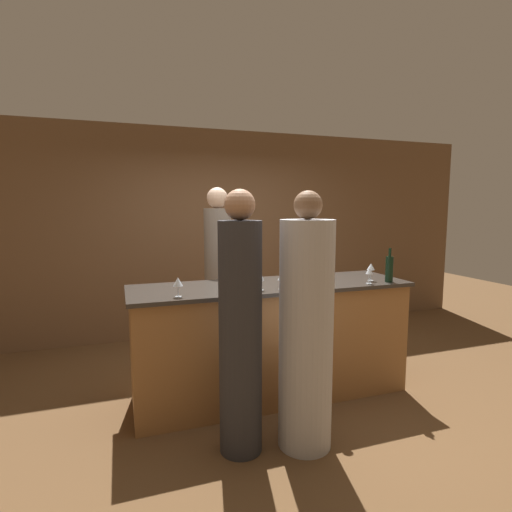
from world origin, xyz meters
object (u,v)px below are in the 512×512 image
bartender (218,282)px  wine_bottle_1 (298,274)px  wine_bottle_0 (389,269)px  guest_1 (306,332)px  ice_bucket (301,270)px  guest_0 (240,331)px

bartender → wine_bottle_1: bearing=111.6°
wine_bottle_1 → bartender: bearing=111.6°
wine_bottle_0 → wine_bottle_1: wine_bottle_0 is taller
guest_1 → bartender: bearing=97.9°
bartender → ice_bucket: bartender is taller
bartender → ice_bucket: size_ratio=10.43×
wine_bottle_0 → ice_bucket: bearing=147.4°
guest_1 → wine_bottle_1: guest_1 is taller
guest_0 → bartender: bearing=81.8°
bartender → guest_1: 1.71m
wine_bottle_1 → ice_bucket: bearing=61.4°
bartender → wine_bottle_1: bartender is taller
bartender → wine_bottle_0: (1.37, -1.13, 0.25)m
guest_1 → guest_0: bearing=168.8°
guest_1 → wine_bottle_1: bearing=71.0°
guest_0 → guest_1: guest_0 is taller
wine_bottle_0 → ice_bucket: wine_bottle_0 is taller
wine_bottle_0 → ice_bucket: (-0.70, 0.45, -0.04)m
wine_bottle_0 → ice_bucket: size_ratio=1.69×
guest_1 → wine_bottle_0: 1.31m
bartender → wine_bottle_0: size_ratio=6.16×
ice_bucket → guest_0: bearing=-134.4°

